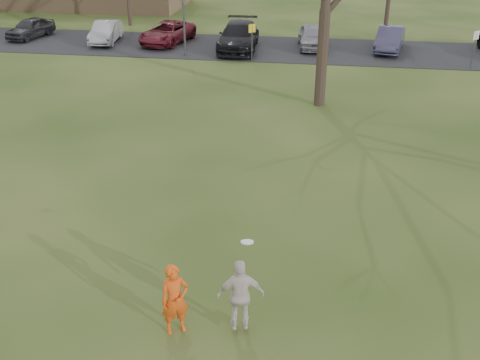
{
  "coord_description": "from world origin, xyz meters",
  "views": [
    {
      "loc": [
        2.07,
        -9.93,
        8.61
      ],
      "look_at": [
        0.0,
        4.0,
        1.5
      ],
      "focal_mm": 42.68,
      "sensor_mm": 36.0,
      "label": 1
    }
  ],
  "objects_px": {
    "car_2": "(167,33)",
    "car_5": "(390,39)",
    "player_defender": "(175,300)",
    "car_4": "(312,36)",
    "car_3": "(239,36)",
    "car_1": "(106,32)",
    "car_0": "(30,28)",
    "catching_play": "(241,295)"
  },
  "relations": [
    {
      "from": "car_3",
      "to": "car_4",
      "type": "bearing_deg",
      "value": 11.61
    },
    {
      "from": "player_defender",
      "to": "car_0",
      "type": "relative_size",
      "value": 0.45
    },
    {
      "from": "car_3",
      "to": "car_5",
      "type": "distance_m",
      "value": 9.12
    },
    {
      "from": "car_0",
      "to": "car_4",
      "type": "bearing_deg",
      "value": 12.65
    },
    {
      "from": "car_1",
      "to": "catching_play",
      "type": "height_order",
      "value": "catching_play"
    },
    {
      "from": "car_4",
      "to": "catching_play",
      "type": "relative_size",
      "value": 1.88
    },
    {
      "from": "car_2",
      "to": "catching_play",
      "type": "distance_m",
      "value": 27.16
    },
    {
      "from": "car_1",
      "to": "car_5",
      "type": "distance_m",
      "value": 17.73
    },
    {
      "from": "player_defender",
      "to": "car_4",
      "type": "relative_size",
      "value": 0.42
    },
    {
      "from": "car_1",
      "to": "car_5",
      "type": "xyz_separation_m",
      "value": [
        17.72,
        0.39,
        0.04
      ]
    },
    {
      "from": "car_2",
      "to": "car_4",
      "type": "distance_m",
      "value": 9.13
    },
    {
      "from": "player_defender",
      "to": "car_0",
      "type": "height_order",
      "value": "player_defender"
    },
    {
      "from": "car_4",
      "to": "car_1",
      "type": "bearing_deg",
      "value": 176.17
    },
    {
      "from": "car_4",
      "to": "catching_play",
      "type": "bearing_deg",
      "value": -97.19
    },
    {
      "from": "player_defender",
      "to": "car_0",
      "type": "distance_m",
      "value": 30.83
    },
    {
      "from": "car_3",
      "to": "car_4",
      "type": "relative_size",
      "value": 1.35
    },
    {
      "from": "car_2",
      "to": "catching_play",
      "type": "relative_size",
      "value": 2.19
    },
    {
      "from": "car_2",
      "to": "car_0",
      "type": "bearing_deg",
      "value": -168.57
    },
    {
      "from": "car_4",
      "to": "catching_play",
      "type": "distance_m",
      "value": 25.91
    },
    {
      "from": "player_defender",
      "to": "car_3",
      "type": "xyz_separation_m",
      "value": [
        -2.4,
        24.96,
        -0.01
      ]
    },
    {
      "from": "car_3",
      "to": "car_0",
      "type": "bearing_deg",
      "value": 172.98
    },
    {
      "from": "car_4",
      "to": "car_5",
      "type": "relative_size",
      "value": 0.96
    },
    {
      "from": "car_2",
      "to": "car_5",
      "type": "height_order",
      "value": "car_5"
    },
    {
      "from": "car_4",
      "to": "car_0",
      "type": "bearing_deg",
      "value": 174.1
    },
    {
      "from": "car_4",
      "to": "car_5",
      "type": "bearing_deg",
      "value": -6.6
    },
    {
      "from": "car_5",
      "to": "car_3",
      "type": "bearing_deg",
      "value": -162.71
    },
    {
      "from": "car_1",
      "to": "car_4",
      "type": "bearing_deg",
      "value": -4.2
    },
    {
      "from": "car_1",
      "to": "car_5",
      "type": "height_order",
      "value": "car_5"
    },
    {
      "from": "player_defender",
      "to": "car_2",
      "type": "relative_size",
      "value": 0.36
    },
    {
      "from": "car_1",
      "to": "car_2",
      "type": "bearing_deg",
      "value": -1.24
    },
    {
      "from": "player_defender",
      "to": "car_4",
      "type": "xyz_separation_m",
      "value": [
        2.01,
        26.06,
        -0.12
      ]
    },
    {
      "from": "car_4",
      "to": "car_5",
      "type": "distance_m",
      "value": 4.65
    },
    {
      "from": "car_2",
      "to": "car_1",
      "type": "bearing_deg",
      "value": -162.78
    },
    {
      "from": "car_5",
      "to": "car_4",
      "type": "bearing_deg",
      "value": -170.03
    },
    {
      "from": "car_1",
      "to": "car_2",
      "type": "height_order",
      "value": "car_2"
    },
    {
      "from": "car_3",
      "to": "car_5",
      "type": "relative_size",
      "value": 1.3
    },
    {
      "from": "car_0",
      "to": "car_1",
      "type": "xyz_separation_m",
      "value": [
        5.36,
        -0.48,
        0.02
      ]
    },
    {
      "from": "car_1",
      "to": "car_2",
      "type": "relative_size",
      "value": 0.84
    },
    {
      "from": "player_defender",
      "to": "car_3",
      "type": "distance_m",
      "value": 25.08
    },
    {
      "from": "player_defender",
      "to": "catching_play",
      "type": "height_order",
      "value": "catching_play"
    },
    {
      "from": "car_1",
      "to": "catching_play",
      "type": "bearing_deg",
      "value": -70.11
    },
    {
      "from": "catching_play",
      "to": "car_2",
      "type": "bearing_deg",
      "value": 108.28
    }
  ]
}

